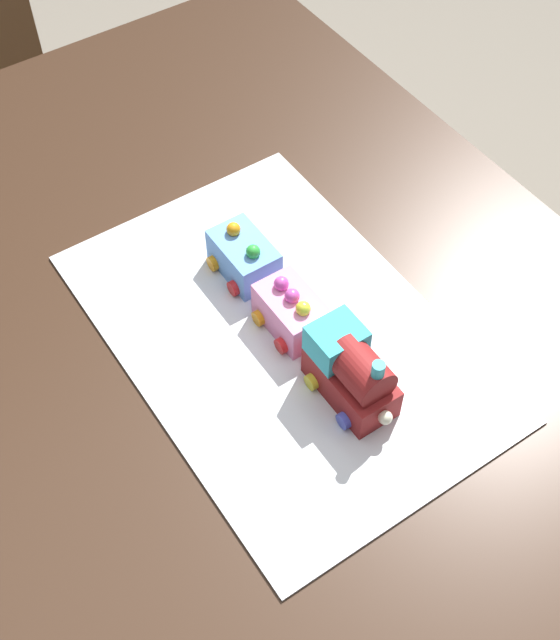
% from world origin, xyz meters
% --- Properties ---
extents(ground_plane, '(8.00, 8.00, 0.00)m').
position_xyz_m(ground_plane, '(0.00, 0.00, 0.00)').
color(ground_plane, gray).
extents(dining_table, '(1.40, 1.00, 0.74)m').
position_xyz_m(dining_table, '(0.00, 0.00, 0.63)').
color(dining_table, '#382316').
rests_on(dining_table, ground).
extents(cake_board, '(0.60, 0.40, 0.00)m').
position_xyz_m(cake_board, '(-0.06, -0.03, 0.74)').
color(cake_board, silver).
rests_on(cake_board, dining_table).
extents(cake_locomotive, '(0.14, 0.08, 0.12)m').
position_xyz_m(cake_locomotive, '(-0.18, -0.05, 0.79)').
color(cake_locomotive, maroon).
rests_on(cake_locomotive, cake_board).
extents(cake_car_tanker_bubblegum, '(0.10, 0.08, 0.07)m').
position_xyz_m(cake_car_tanker_bubblegum, '(-0.06, -0.05, 0.77)').
color(cake_car_tanker_bubblegum, pink).
rests_on(cake_car_tanker_bubblegum, cake_board).
extents(cake_car_caboose_sky_blue, '(0.10, 0.08, 0.07)m').
position_xyz_m(cake_car_caboose_sky_blue, '(0.06, -0.05, 0.77)').
color(cake_car_caboose_sky_blue, '#669EEA').
rests_on(cake_car_caboose_sky_blue, cake_board).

